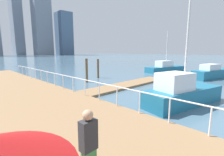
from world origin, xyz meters
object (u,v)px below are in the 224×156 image
object	(u,v)px
moored_boat_0	(181,93)
moored_boat_1	(165,68)
pedestrian_1	(89,147)
moored_boat_2	(213,73)

from	to	relation	value
moored_boat_0	moored_boat_1	distance (m)	16.83
moored_boat_1	pedestrian_1	xyz separation A→B (m)	(-22.56, -9.89, 0.65)
moored_boat_2	pedestrian_1	distance (m)	21.03
moored_boat_0	moored_boat_2	bearing A→B (deg)	6.40
moored_boat_1	moored_boat_2	bearing A→B (deg)	-103.58
moored_boat_2	pedestrian_1	xyz separation A→B (m)	(-20.84, -2.76, 0.62)
moored_boat_1	pedestrian_1	size ratio (longest dim) A/B	4.42
moored_boat_0	pedestrian_1	size ratio (longest dim) A/B	4.36
moored_boat_1	pedestrian_1	world-z (taller)	moored_boat_1
moored_boat_2	moored_boat_0	bearing A→B (deg)	-173.60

